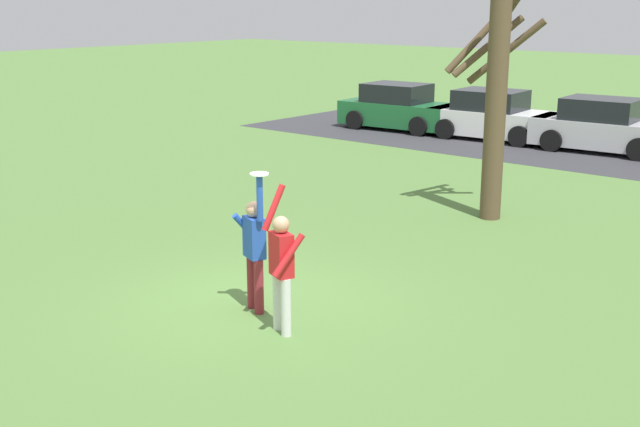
% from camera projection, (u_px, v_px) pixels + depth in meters
% --- Properties ---
extents(ground_plane, '(120.00, 120.00, 0.00)m').
position_uv_depth(ground_plane, '(257.00, 304.00, 12.20)').
color(ground_plane, '#567F3D').
extents(person_catcher, '(0.58, 0.49, 2.08)m').
position_uv_depth(person_catcher, '(254.00, 246.00, 11.71)').
color(person_catcher, maroon).
rests_on(person_catcher, ground_plane).
extents(person_defender, '(0.63, 0.57, 2.04)m').
position_uv_depth(person_defender, '(281.00, 264.00, 10.93)').
color(person_defender, silver).
rests_on(person_defender, ground_plane).
extents(frisbee_disc, '(0.27, 0.27, 0.02)m').
position_uv_depth(frisbee_disc, '(259.00, 174.00, 11.24)').
color(frisbee_disc, white).
rests_on(frisbee_disc, person_catcher).
extents(parked_car_green, '(4.22, 2.26, 1.59)m').
position_uv_depth(parked_car_green, '(399.00, 109.00, 28.46)').
color(parked_car_green, '#1E6633').
rests_on(parked_car_green, ground_plane).
extents(parked_car_white, '(4.22, 2.26, 1.59)m').
position_uv_depth(parked_car_white, '(493.00, 117.00, 26.46)').
color(parked_car_white, white).
rests_on(parked_car_white, ground_plane).
extents(parked_car_silver, '(4.22, 2.26, 1.59)m').
position_uv_depth(parked_car_silver, '(604.00, 127.00, 24.28)').
color(parked_car_silver, '#BCBCC1').
rests_on(parked_car_silver, ground_plane).
extents(bare_tree_tall, '(2.30, 1.45, 5.71)m').
position_uv_depth(bare_tree_tall, '(497.00, 91.00, 16.46)').
color(bare_tree_tall, brown).
rests_on(bare_tree_tall, ground_plane).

